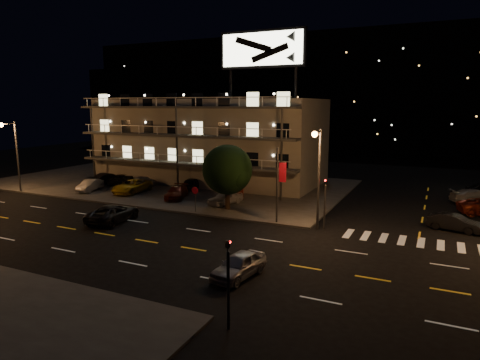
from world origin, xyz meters
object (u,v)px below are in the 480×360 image
at_px(road_car_east, 239,265).
at_px(lot_car_7, 142,182).
at_px(tree, 227,171).
at_px(side_car_0, 454,223).
at_px(road_car_west, 113,213).
at_px(lot_car_2, 132,186).
at_px(lot_car_4, 225,198).

bearing_deg(road_car_east, lot_car_7, 147.77).
xyz_separation_m(tree, side_car_0, (19.23, 1.81, -3.10)).
bearing_deg(road_car_west, lot_car_2, -64.16).
relative_size(tree, lot_car_2, 1.18).
xyz_separation_m(tree, road_car_east, (7.74, -13.75, -3.07)).
height_order(side_car_0, road_car_east, road_car_east).
xyz_separation_m(lot_car_2, side_car_0, (32.28, -0.41, -0.20)).
bearing_deg(tree, side_car_0, 5.39).
height_order(lot_car_7, road_car_west, lot_car_7).
bearing_deg(lot_car_2, side_car_0, -2.32).
height_order(tree, lot_car_4, tree).
bearing_deg(side_car_0, road_car_west, 123.54).
bearing_deg(tree, lot_car_2, 170.31).
distance_m(lot_car_2, lot_car_4, 12.01).
xyz_separation_m(lot_car_7, side_car_0, (32.72, -2.84, -0.20)).
height_order(tree, road_car_east, tree).
bearing_deg(lot_car_7, road_car_west, 99.34).
relative_size(lot_car_7, road_car_east, 1.20).
bearing_deg(lot_car_2, road_car_east, -39.13).
relative_size(tree, side_car_0, 1.51).
distance_m(tree, road_car_east, 16.07).
distance_m(tree, lot_car_7, 14.57).
bearing_deg(lot_car_7, lot_car_4, 147.96).
bearing_deg(lot_car_4, lot_car_2, -163.65).
distance_m(lot_car_4, road_car_east, 17.74).
xyz_separation_m(lot_car_7, road_car_east, (21.23, -18.41, -0.17)).
height_order(lot_car_2, road_car_east, lot_car_2).
relative_size(tree, lot_car_7, 1.23).
relative_size(lot_car_7, road_car_west, 0.93).
height_order(side_car_0, road_car_west, road_car_west).
distance_m(tree, side_car_0, 19.56).
bearing_deg(side_car_0, lot_car_2, 103.12).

